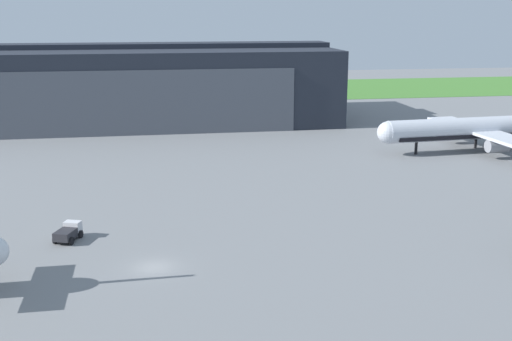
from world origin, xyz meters
TOP-DOWN VIEW (x-y plane):
  - ground_plane at (0.00, 0.00)m, footprint 440.00×440.00m
  - grass_field_strip at (0.00, 152.03)m, footprint 440.00×56.00m
  - maintenance_hangar at (-7.48, 96.41)m, footprint 105.17×41.45m
  - airliner_far_right at (62.78, 48.70)m, footprint 41.09×31.38m
  - ops_van at (-10.03, 10.15)m, footprint 3.39×4.37m

SIDE VIEW (x-z plane):
  - ground_plane at x=0.00m, z-range 0.00..0.00m
  - grass_field_strip at x=0.00m, z-range 0.00..0.08m
  - ops_van at x=-10.03m, z-range 0.03..2.01m
  - airliner_far_right at x=62.78m, z-range -2.67..11.38m
  - maintenance_hangar at x=-7.48m, z-range -0.46..18.56m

